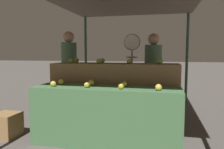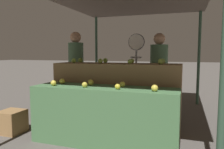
% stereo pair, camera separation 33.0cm
% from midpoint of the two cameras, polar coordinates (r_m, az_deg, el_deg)
% --- Properties ---
extents(ground_plane, '(60.00, 60.00, 0.00)m').
position_cam_midpoint_polar(ground_plane, '(3.27, 0.91, -17.64)').
color(ground_plane, '#59544F').
extents(market_canopy, '(2.96, 4.05, 2.35)m').
position_cam_midpoint_polar(market_canopy, '(4.12, 5.68, 18.73)').
color(market_canopy, '#33513D').
rests_on(market_canopy, ground_plane).
extents(display_counter_front, '(2.06, 0.55, 0.82)m').
position_cam_midpoint_polar(display_counter_front, '(3.13, 0.92, -10.75)').
color(display_counter_front, '#4C7A4C').
rests_on(display_counter_front, ground_plane).
extents(display_counter_back, '(2.06, 0.55, 1.12)m').
position_cam_midpoint_polar(display_counter_back, '(3.65, 3.82, -5.91)').
color(display_counter_back, olive).
rests_on(display_counter_back, ground_plane).
extents(apple_front_0, '(0.08, 0.08, 0.08)m').
position_cam_midpoint_polar(apple_front_0, '(3.23, -12.25, -2.22)').
color(apple_front_0, yellow).
rests_on(apple_front_0, display_counter_front).
extents(apple_front_1, '(0.08, 0.08, 0.08)m').
position_cam_midpoint_polar(apple_front_1, '(3.02, -4.06, -2.69)').
color(apple_front_1, gold).
rests_on(apple_front_1, display_counter_front).
extents(apple_front_2, '(0.07, 0.07, 0.07)m').
position_cam_midpoint_polar(apple_front_2, '(2.86, 4.78, -3.19)').
color(apple_front_2, gold).
rests_on(apple_front_2, display_counter_front).
extents(apple_front_3, '(0.08, 0.08, 0.08)m').
position_cam_midpoint_polar(apple_front_3, '(2.79, 14.44, -3.47)').
color(apple_front_3, yellow).
rests_on(apple_front_3, display_counter_front).
extents(apple_front_4, '(0.08, 0.08, 0.08)m').
position_cam_midpoint_polar(apple_front_4, '(3.41, -10.22, -1.73)').
color(apple_front_4, yellow).
rests_on(apple_front_4, display_counter_front).
extents(apple_front_5, '(0.09, 0.09, 0.09)m').
position_cam_midpoint_polar(apple_front_5, '(3.22, -2.65, -2.07)').
color(apple_front_5, yellow).
rests_on(apple_front_5, display_counter_front).
extents(apple_front_6, '(0.08, 0.08, 0.08)m').
position_cam_midpoint_polar(apple_front_6, '(3.06, 5.84, -2.59)').
color(apple_front_6, yellow).
rests_on(apple_front_6, display_counter_front).
extents(apple_back_0, '(0.08, 0.08, 0.08)m').
position_cam_midpoint_polar(apple_back_0, '(3.73, -7.48, 3.60)').
color(apple_back_0, '#84AD3D').
rests_on(apple_back_0, display_counter_back).
extents(apple_back_1, '(0.08, 0.08, 0.08)m').
position_cam_midpoint_polar(apple_back_1, '(3.56, -0.41, 3.53)').
color(apple_back_1, '#8EB247').
rests_on(apple_back_1, display_counter_back).
extents(apple_back_2, '(0.07, 0.07, 0.07)m').
position_cam_midpoint_polar(apple_back_2, '(3.41, 7.47, 3.36)').
color(apple_back_2, '#84AD3D').
rests_on(apple_back_2, display_counter_back).
extents(apple_back_3, '(0.09, 0.09, 0.09)m').
position_cam_midpoint_polar(apple_back_3, '(3.35, 15.43, 3.29)').
color(apple_back_3, '#8EB247').
rests_on(apple_back_3, display_counter_back).
extents(apple_back_4, '(0.08, 0.08, 0.08)m').
position_cam_midpoint_polar(apple_back_4, '(3.93, -5.86, 3.75)').
color(apple_back_4, '#7AA338').
rests_on(apple_back_4, display_counter_back).
extents(apple_back_5, '(0.08, 0.08, 0.08)m').
position_cam_midpoint_polar(apple_back_5, '(3.75, 0.76, 3.68)').
color(apple_back_5, '#84AD3D').
rests_on(apple_back_5, display_counter_back).
extents(apple_back_6, '(0.07, 0.07, 0.07)m').
position_cam_midpoint_polar(apple_back_6, '(3.64, 7.87, 3.50)').
color(apple_back_6, '#8EB247').
rests_on(apple_back_6, display_counter_back).
extents(apple_back_7, '(0.08, 0.08, 0.08)m').
position_cam_midpoint_polar(apple_back_7, '(3.58, 15.70, 3.36)').
color(apple_back_7, '#84AD3D').
rests_on(apple_back_7, display_counter_back).
extents(produce_scale, '(0.30, 0.20, 1.64)m').
position_cam_midpoint_polar(produce_scale, '(4.06, 8.66, 4.36)').
color(produce_scale, '#99999E').
rests_on(produce_scale, ground_plane).
extents(person_vendor_at_scale, '(0.36, 0.36, 1.67)m').
position_cam_midpoint_polar(person_vendor_at_scale, '(4.32, 14.27, 1.19)').
color(person_vendor_at_scale, '#2D2D38').
rests_on(person_vendor_at_scale, ground_plane).
extents(person_customer_left, '(0.37, 0.37, 1.74)m').
position_cam_midpoint_polar(person_customer_left, '(4.67, -7.38, 2.23)').
color(person_customer_left, '#2D2D38').
rests_on(person_customer_left, ground_plane).
extents(wooden_crate_side, '(0.36, 0.36, 0.36)m').
position_cam_midpoint_polar(wooden_crate_side, '(3.90, -22.50, -11.34)').
color(wooden_crate_side, '#9E7547').
rests_on(wooden_crate_side, ground_plane).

